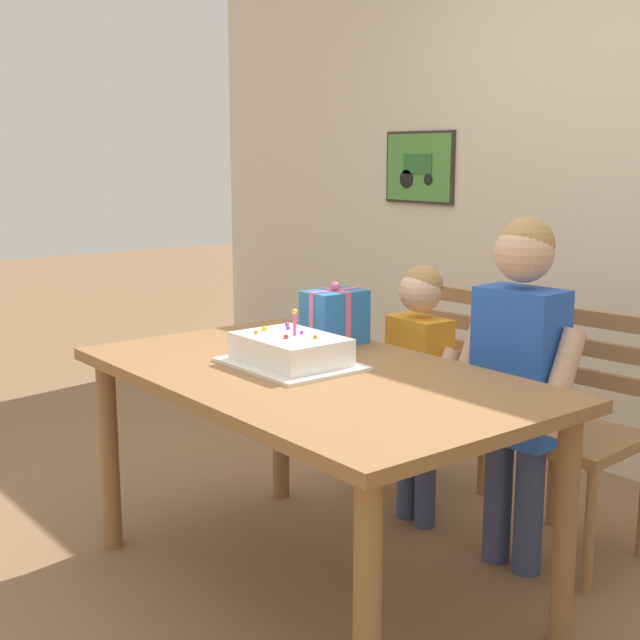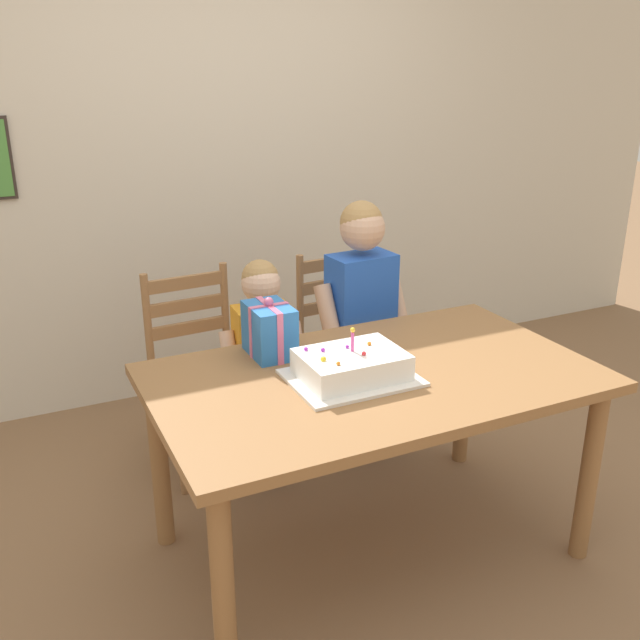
{
  "view_description": "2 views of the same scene",
  "coord_description": "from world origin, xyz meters",
  "px_view_note": "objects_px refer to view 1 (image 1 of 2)",
  "views": [
    {
      "loc": [
        2.14,
        -1.66,
        1.45
      ],
      "look_at": [
        -0.19,
        0.19,
        0.88
      ],
      "focal_mm": 48.59,
      "sensor_mm": 36.0,
      "label": 1
    },
    {
      "loc": [
        -1.18,
        -2.02,
        1.83
      ],
      "look_at": [
        -0.18,
        0.08,
        0.97
      ],
      "focal_mm": 39.86,
      "sensor_mm": 36.0,
      "label": 2
    }
  ],
  "objects_px": {
    "chair_right": "(579,431)",
    "chair_left": "(428,387)",
    "dining_table": "(312,399)",
    "gift_box_red_large": "(335,317)",
    "birthday_cake": "(290,351)",
    "child_older": "(519,360)",
    "child_younger": "(419,369)"
  },
  "relations": [
    {
      "from": "dining_table",
      "to": "birthday_cake",
      "type": "xyz_separation_m",
      "value": [
        -0.1,
        -0.01,
        0.14
      ]
    },
    {
      "from": "child_older",
      "to": "birthday_cake",
      "type": "bearing_deg",
      "value": -121.19
    },
    {
      "from": "dining_table",
      "to": "birthday_cake",
      "type": "bearing_deg",
      "value": -173.39
    },
    {
      "from": "child_younger",
      "to": "birthday_cake",
      "type": "bearing_deg",
      "value": -83.46
    },
    {
      "from": "chair_right",
      "to": "child_older",
      "type": "bearing_deg",
      "value": -105.22
    },
    {
      "from": "gift_box_red_large",
      "to": "chair_left",
      "type": "relative_size",
      "value": 0.25
    },
    {
      "from": "gift_box_red_large",
      "to": "chair_left",
      "type": "height_order",
      "value": "gift_box_red_large"
    },
    {
      "from": "gift_box_red_large",
      "to": "child_younger",
      "type": "height_order",
      "value": "child_younger"
    },
    {
      "from": "child_younger",
      "to": "chair_right",
      "type": "bearing_deg",
      "value": 25.56
    },
    {
      "from": "gift_box_red_large",
      "to": "child_younger",
      "type": "xyz_separation_m",
      "value": [
        0.1,
        0.34,
        -0.23
      ]
    },
    {
      "from": "child_older",
      "to": "child_younger",
      "type": "xyz_separation_m",
      "value": [
        -0.48,
        0.0,
        -0.13
      ]
    },
    {
      "from": "chair_right",
      "to": "child_older",
      "type": "xyz_separation_m",
      "value": [
        -0.07,
        -0.27,
        0.29
      ]
    },
    {
      "from": "birthday_cake",
      "to": "chair_left",
      "type": "bearing_deg",
      "value": 106.95
    },
    {
      "from": "chair_left",
      "to": "chair_right",
      "type": "distance_m",
      "value": 0.77
    },
    {
      "from": "dining_table",
      "to": "gift_box_red_large",
      "type": "xyz_separation_m",
      "value": [
        -0.28,
        0.32,
        0.19
      ]
    },
    {
      "from": "chair_left",
      "to": "chair_right",
      "type": "bearing_deg",
      "value": -0.0
    },
    {
      "from": "chair_left",
      "to": "birthday_cake",
      "type": "bearing_deg",
      "value": -73.05
    },
    {
      "from": "child_younger",
      "to": "child_older",
      "type": "bearing_deg",
      "value": -0.06
    },
    {
      "from": "chair_left",
      "to": "chair_right",
      "type": "relative_size",
      "value": 1.0
    },
    {
      "from": "chair_left",
      "to": "child_younger",
      "type": "relative_size",
      "value": 0.89
    },
    {
      "from": "dining_table",
      "to": "birthday_cake",
      "type": "relative_size",
      "value": 3.63
    },
    {
      "from": "dining_table",
      "to": "child_older",
      "type": "height_order",
      "value": "child_older"
    },
    {
      "from": "chair_right",
      "to": "child_older",
      "type": "relative_size",
      "value": 0.74
    },
    {
      "from": "gift_box_red_large",
      "to": "child_younger",
      "type": "relative_size",
      "value": 0.23
    },
    {
      "from": "dining_table",
      "to": "child_younger",
      "type": "xyz_separation_m",
      "value": [
        -0.18,
        0.66,
        -0.04
      ]
    },
    {
      "from": "birthday_cake",
      "to": "child_younger",
      "type": "bearing_deg",
      "value": 96.54
    },
    {
      "from": "chair_right",
      "to": "chair_left",
      "type": "bearing_deg",
      "value": 180.0
    },
    {
      "from": "birthday_cake",
      "to": "child_older",
      "type": "bearing_deg",
      "value": 58.81
    },
    {
      "from": "dining_table",
      "to": "child_younger",
      "type": "relative_size",
      "value": 1.54
    },
    {
      "from": "dining_table",
      "to": "chair_left",
      "type": "bearing_deg",
      "value": 112.6
    },
    {
      "from": "dining_table",
      "to": "gift_box_red_large",
      "type": "height_order",
      "value": "gift_box_red_large"
    },
    {
      "from": "dining_table",
      "to": "chair_right",
      "type": "height_order",
      "value": "chair_right"
    }
  ]
}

